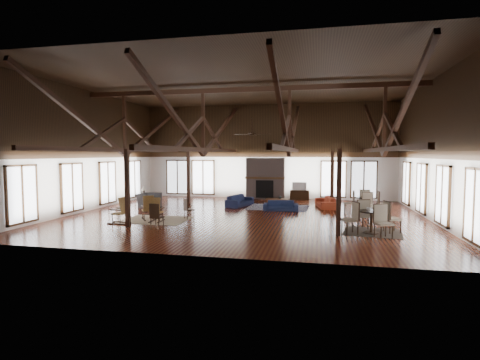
% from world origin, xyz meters
% --- Properties ---
extents(floor, '(16.00, 16.00, 0.00)m').
position_xyz_m(floor, '(0.00, 0.00, 0.00)').
color(floor, '#5C2813').
rests_on(floor, ground).
extents(ceiling, '(16.00, 14.00, 0.02)m').
position_xyz_m(ceiling, '(0.00, 0.00, 6.00)').
color(ceiling, black).
rests_on(ceiling, wall_back).
extents(wall_back, '(16.00, 0.02, 6.00)m').
position_xyz_m(wall_back, '(0.00, 7.00, 3.00)').
color(wall_back, white).
rests_on(wall_back, floor).
extents(wall_front, '(16.00, 0.02, 6.00)m').
position_xyz_m(wall_front, '(0.00, -7.00, 3.00)').
color(wall_front, white).
rests_on(wall_front, floor).
extents(wall_left, '(0.02, 14.00, 6.00)m').
position_xyz_m(wall_left, '(-8.00, 0.00, 3.00)').
color(wall_left, white).
rests_on(wall_left, floor).
extents(wall_right, '(0.02, 14.00, 6.00)m').
position_xyz_m(wall_right, '(8.00, 0.00, 3.00)').
color(wall_right, white).
rests_on(wall_right, floor).
extents(roof_truss, '(15.60, 14.07, 3.14)m').
position_xyz_m(roof_truss, '(0.00, 0.00, 4.03)').
color(roof_truss, black).
rests_on(roof_truss, wall_back).
extents(post_grid, '(8.16, 7.16, 3.05)m').
position_xyz_m(post_grid, '(0.00, 0.00, 1.52)').
color(post_grid, black).
rests_on(post_grid, floor).
extents(fireplace, '(2.50, 0.69, 2.60)m').
position_xyz_m(fireplace, '(0.00, 6.67, 1.29)').
color(fireplace, '#67544E').
rests_on(fireplace, floor).
extents(ceiling_fan, '(1.60, 1.60, 0.75)m').
position_xyz_m(ceiling_fan, '(0.50, -1.00, 3.73)').
color(ceiling_fan, black).
rests_on(ceiling_fan, roof_truss).
extents(sofa_navy_front, '(1.78, 0.79, 0.51)m').
position_xyz_m(sofa_navy_front, '(1.47, 1.85, 0.25)').
color(sofa_navy_front, '#182243').
rests_on(sofa_navy_front, floor).
extents(sofa_navy_left, '(2.15, 1.30, 0.59)m').
position_xyz_m(sofa_navy_left, '(-0.92, 3.15, 0.29)').
color(sofa_navy_left, '#161C3C').
rests_on(sofa_navy_left, floor).
extents(sofa_orange, '(2.09, 1.11, 0.58)m').
position_xyz_m(sofa_orange, '(3.68, 3.44, 0.29)').
color(sofa_orange, '#AB3B21').
rests_on(sofa_orange, floor).
extents(coffee_table, '(1.19, 0.62, 0.45)m').
position_xyz_m(coffee_table, '(1.14, 3.11, 0.39)').
color(coffee_table, brown).
rests_on(coffee_table, floor).
extents(vase, '(0.25, 0.25, 0.20)m').
position_xyz_m(vase, '(1.29, 3.16, 0.55)').
color(vase, '#B2B2B2').
rests_on(vase, coffee_table).
extents(armchair, '(1.18, 1.04, 0.75)m').
position_xyz_m(armchair, '(-5.57, 1.63, 0.37)').
color(armchair, '#343437').
rests_on(armchair, floor).
extents(side_table_lamp, '(0.41, 0.41, 1.05)m').
position_xyz_m(side_table_lamp, '(-6.27, 2.48, 0.40)').
color(side_table_lamp, black).
rests_on(side_table_lamp, floor).
extents(rocking_chair_a, '(0.84, 0.93, 1.07)m').
position_xyz_m(rocking_chair_a, '(-3.89, -1.93, 0.50)').
color(rocking_chair_a, olive).
rests_on(rocking_chair_a, floor).
extents(rocking_chair_b, '(0.49, 0.83, 1.05)m').
position_xyz_m(rocking_chair_b, '(-3.35, -2.35, 0.49)').
color(rocking_chair_b, olive).
rests_on(rocking_chair_b, floor).
extents(rocking_chair_c, '(0.88, 0.52, 1.10)m').
position_xyz_m(rocking_chair_c, '(-4.57, -3.00, 0.52)').
color(rocking_chair_c, olive).
rests_on(rocking_chair_c, floor).
extents(side_chair_a, '(0.54, 0.54, 0.90)m').
position_xyz_m(side_chair_a, '(-2.30, -1.40, 0.52)').
color(side_chair_a, black).
rests_on(side_chair_a, floor).
extents(side_chair_b, '(0.47, 0.47, 0.99)m').
position_xyz_m(side_chair_b, '(-2.71, -3.75, 0.57)').
color(side_chair_b, black).
rests_on(side_chair_b, floor).
extents(cafe_table_near, '(2.20, 2.20, 1.13)m').
position_xyz_m(cafe_table_near, '(5.18, -2.82, 0.57)').
color(cafe_table_near, black).
rests_on(cafe_table_near, floor).
extents(cafe_table_far, '(2.06, 2.06, 1.08)m').
position_xyz_m(cafe_table_far, '(5.54, 1.82, 0.54)').
color(cafe_table_far, black).
rests_on(cafe_table_far, floor).
extents(cup_near, '(0.16, 0.16, 0.10)m').
position_xyz_m(cup_near, '(5.08, -2.74, 0.87)').
color(cup_near, '#B2B2B2').
rests_on(cup_near, cafe_table_near).
extents(cup_far, '(0.13, 0.13, 0.10)m').
position_xyz_m(cup_far, '(5.48, 1.83, 0.83)').
color(cup_far, '#B2B2B2').
rests_on(cup_far, cafe_table_far).
extents(tv_console, '(1.17, 0.44, 0.58)m').
position_xyz_m(tv_console, '(2.15, 6.75, 0.29)').
color(tv_console, black).
rests_on(tv_console, floor).
extents(television, '(0.89, 0.14, 0.51)m').
position_xyz_m(television, '(2.14, 6.75, 0.84)').
color(television, '#B2B2B2').
rests_on(television, tv_console).
extents(rug_tan, '(2.77, 2.18, 0.01)m').
position_xyz_m(rug_tan, '(-3.56, -1.89, 0.01)').
color(rug_tan, '#C7AC8A').
rests_on(rug_tan, floor).
extents(rug_navy, '(3.27, 2.52, 0.01)m').
position_xyz_m(rug_navy, '(1.21, 2.95, 0.01)').
color(rug_navy, '#1A1946').
rests_on(rug_navy, floor).
extents(rug_dark, '(2.25, 2.10, 0.01)m').
position_xyz_m(rug_dark, '(5.26, -2.63, 0.01)').
color(rug_dark, black).
rests_on(rug_dark, floor).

